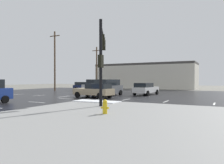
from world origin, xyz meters
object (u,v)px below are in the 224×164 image
suv_silver (99,86)px  fire_hydrant (105,107)px  traffic_signal_mast (102,50)px  utility_pole_distant (97,67)px  sedan_navy (85,86)px  suv_grey (107,87)px  utility_pole_far (55,60)px  sedan_tan (95,90)px  sedan_white (145,89)px

suv_silver → fire_hydrant: bearing=-61.1°
traffic_signal_mast → fire_hydrant: (2.79, -4.44, -3.87)m
fire_hydrant → utility_pole_distant: size_ratio=0.09×
traffic_signal_mast → sedan_navy: bearing=10.8°
suv_grey → utility_pole_far: size_ratio=0.46×
sedan_tan → suv_silver: 7.20m
sedan_tan → sedan_navy: size_ratio=1.02×
suv_silver → sedan_navy: size_ratio=1.08×
suv_silver → suv_grey: 4.21m
fire_hydrant → suv_grey: size_ratio=0.16×
suv_silver → sedan_tan: bearing=-66.1°
suv_silver → utility_pole_far: bearing=162.5°
suv_silver → utility_pole_far: utility_pole_far is taller
sedan_white → utility_pole_far: utility_pole_far is taller
fire_hydrant → sedan_navy: sedan_navy is taller
fire_hydrant → utility_pole_distant: utility_pole_distant is taller
traffic_signal_mast → sedan_navy: (-13.24, 16.71, -3.55)m
sedan_tan → utility_pole_far: (-14.28, 9.22, 4.70)m
fire_hydrant → sedan_white: sedan_white is taller
fire_hydrant → sedan_tan: size_ratio=0.17×
sedan_navy → utility_pole_distant: 10.53m
utility_pole_far → utility_pole_distant: utility_pole_far is taller
sedan_white → utility_pole_distant: (-16.07, 13.85, 4.01)m
suv_grey → utility_pole_far: 15.78m
suv_grey → sedan_white: (3.86, 3.30, -0.24)m
utility_pole_far → sedan_tan: bearing=-32.8°
sedan_white → suv_silver: bearing=98.5°
traffic_signal_mast → utility_pole_distant: 30.71m
fire_hydrant → suv_grey: bearing=118.4°
fire_hydrant → sedan_tan: sedan_tan is taller
sedan_navy → suv_grey: size_ratio=0.93×
sedan_white → utility_pole_far: bearing=87.8°
traffic_signal_mast → utility_pole_far: size_ratio=0.58×
suv_grey → utility_pole_distant: 21.39m
fire_hydrant → sedan_tan: bearing=125.0°
suv_grey → utility_pole_far: utility_pole_far is taller
traffic_signal_mast → fire_hydrant: 6.51m
traffic_signal_mast → fire_hydrant: size_ratio=7.78×
utility_pole_distant → suv_silver: bearing=-56.9°
traffic_signal_mast → utility_pole_distant: (-16.53, 25.88, 0.46)m
suv_silver → suv_grey: bearing=-48.0°
traffic_signal_mast → sedan_white: (-0.46, 12.02, -3.55)m
traffic_signal_mast → suv_grey: traffic_signal_mast is taller
sedan_tan → suv_grey: suv_grey is taller
sedan_navy → sedan_white: same height
fire_hydrant → suv_grey: suv_grey is taller
utility_pole_far → suv_grey: bearing=-22.4°
sedan_tan → sedan_navy: (-9.21, 11.42, 0.00)m
utility_pole_far → utility_pole_distant: bearing=81.1°
suv_grey → sedan_white: suv_grey is taller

